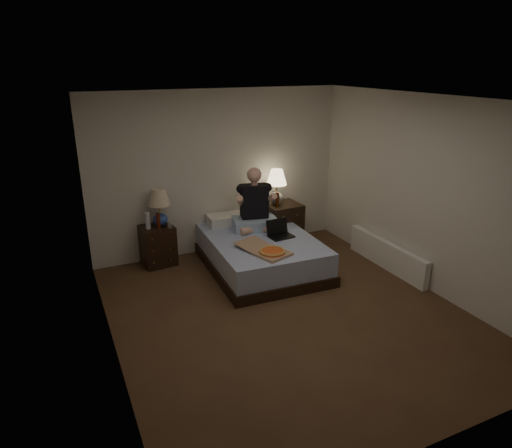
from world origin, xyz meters
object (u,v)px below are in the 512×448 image
nightstand_right (282,225)px  lamp_left (160,208)px  radiator (387,255)px  bed (261,253)px  person (255,199)px  laptop (281,229)px  nightstand_left (158,245)px  beer_bottle_left (158,221)px  water_bottle (148,221)px  beer_bottle_right (277,199)px  pizza_box (272,252)px  lamp_right (277,187)px  soda_can (169,224)px

nightstand_right → lamp_left: 2.02m
radiator → nightstand_right: bearing=125.2°
bed → person: (0.08, 0.37, 0.70)m
nightstand_right → bed: bearing=-139.7°
bed → lamp_left: bearing=151.7°
lamp_left → laptop: (1.53, -0.87, -0.28)m
nightstand_left → beer_bottle_left: (0.01, -0.08, 0.41)m
water_bottle → radiator: water_bottle is taller
lamp_left → beer_bottle_right: bearing=-6.5°
beer_bottle_right → pizza_box: (-0.68, -1.18, -0.31)m
radiator → pizza_box: bearing=175.4°
lamp_left → beer_bottle_left: bearing=-121.0°
lamp_right → laptop: lamp_right is taller
bed → nightstand_left: nightstand_left is taller
bed → lamp_right: bearing=51.5°
water_bottle → soda_can: (0.29, -0.08, -0.07)m
lamp_left → radiator: bearing=-27.6°
water_bottle → person: (1.53, -0.34, 0.22)m
water_bottle → pizza_box: 1.89m
beer_bottle_left → person: person is taller
water_bottle → laptop: bearing=-25.5°
nightstand_right → lamp_right: lamp_right is taller
person → bed: bearing=-88.9°
lamp_left → lamp_right: lamp_right is taller
beer_bottle_right → radiator: 1.85m
bed → laptop: laptop is taller
bed → beer_bottle_left: beer_bottle_left is taller
lamp_right → person: person is taller
water_bottle → nightstand_left: bearing=20.4°
nightstand_left → laptop: (1.60, -0.87, 0.30)m
water_bottle → beer_bottle_left: 0.15m
lamp_right → laptop: size_ratio=1.65×
person → pizza_box: person is taller
lamp_left → pizza_box: 1.82m
nightstand_right → beer_bottle_left: size_ratio=3.10×
lamp_right → beer_bottle_right: bearing=-111.2°
nightstand_right → person: size_ratio=0.77×
beer_bottle_left → pizza_box: bearing=-47.8°
nightstand_left → beer_bottle_left: beer_bottle_left is taller
beer_bottle_left → laptop: size_ratio=0.68×
lamp_left → lamp_right: (1.86, -0.07, 0.12)m
bed → nightstand_left: size_ratio=3.20×
beer_bottle_left → radiator: (2.98, -1.45, -0.51)m
water_bottle → soda_can: 0.31m
lamp_right → radiator: size_ratio=0.35×
soda_can → bed: bearing=-28.3°
nightstand_left → lamp_left: bearing=-5.1°
beer_bottle_left → beer_bottle_right: (1.86, -0.12, 0.12)m
water_bottle → laptop: 1.92m
nightstand_right → person: person is taller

